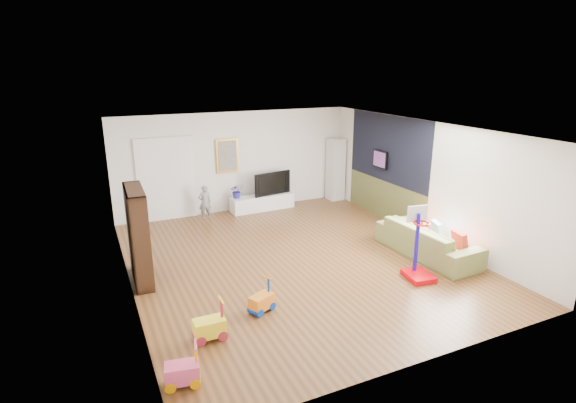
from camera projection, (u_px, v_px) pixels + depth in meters
name	position (u px, v px, depth m)	size (l,w,h in m)	color
floor	(296.00, 259.00, 9.33)	(6.50, 7.50, 0.00)	brown
ceiling	(297.00, 129.00, 8.54)	(6.50, 7.50, 0.00)	white
wall_back	(236.00, 162.00, 12.19)	(6.50, 0.00, 2.70)	silver
wall_front	(426.00, 273.00, 5.68)	(6.50, 0.00, 2.70)	silver
wall_left	(125.00, 220.00, 7.62)	(0.00, 7.50, 2.70)	white
wall_right	(424.00, 180.00, 10.24)	(0.00, 7.50, 2.70)	silver
navy_accent	(388.00, 149.00, 11.31)	(0.01, 3.20, 1.70)	black
olive_wainscot	(384.00, 200.00, 11.70)	(0.01, 3.20, 1.00)	brown
doorway	(166.00, 180.00, 11.47)	(1.45, 0.06, 2.10)	white
painting_back	(227.00, 156.00, 11.99)	(0.62, 0.06, 0.92)	gold
artwork_right	(380.00, 159.00, 11.54)	(0.04, 0.56, 0.46)	#7F3F8C
media_console	(262.00, 202.00, 12.50)	(1.79, 0.45, 0.42)	white
tall_cabinet	(335.00, 169.00, 13.28)	(0.43, 0.43, 1.83)	silver
bookshelf	(138.00, 236.00, 8.19)	(0.32, 1.21, 1.77)	#331D10
sofa	(428.00, 240.00, 9.44)	(2.32, 0.91, 0.68)	olive
basketball_hoop	(421.00, 244.00, 8.29)	(0.48, 0.58, 1.39)	#C7020B
ride_on_yellow	(209.00, 321.00, 6.53)	(0.46, 0.28, 0.61)	yellow
ride_on_orange	(261.00, 296.00, 7.29)	(0.41, 0.25, 0.54)	orange
ride_on_pink	(182.00, 366.00, 5.58)	(0.43, 0.26, 0.57)	#D94877
child	(205.00, 202.00, 11.65)	(0.33, 0.22, 0.91)	gray
tv	(270.00, 183.00, 12.46)	(1.12, 0.15, 0.65)	black
vase_plant	(237.00, 191.00, 12.12)	(0.36, 0.31, 0.40)	navy
pillow_left	(460.00, 241.00, 8.88)	(0.10, 0.40, 0.40)	red
pillow_center	(438.00, 230.00, 9.47)	(0.10, 0.36, 0.36)	silver
pillow_right	(418.00, 220.00, 10.05)	(0.10, 0.37, 0.37)	#AE3218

